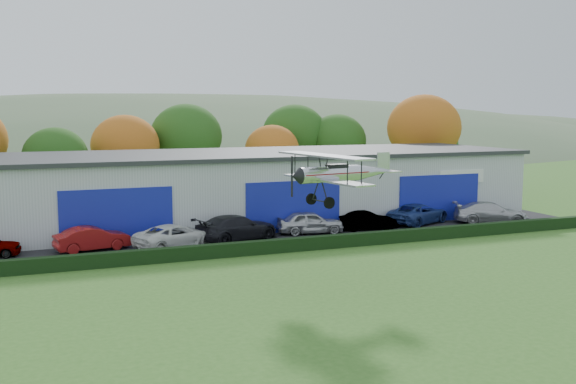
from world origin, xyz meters
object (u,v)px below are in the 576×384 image
object	(u,v)px
hangar	(265,185)
biplane	(338,172)
car_1	(93,239)
car_2	(175,236)
car_3	(237,228)
car_7	(491,213)
car_6	(418,214)
car_4	(310,222)
car_5	(368,221)

from	to	relation	value
hangar	biplane	distance (m)	19.88
car_1	car_2	distance (m)	4.94
car_3	car_7	xyz separation A→B (m)	(19.72, -0.71, -0.05)
car_6	car_3	bearing A→B (deg)	69.14
car_4	car_6	size ratio (longest dim) A/B	0.84
car_3	car_5	bearing A→B (deg)	-107.10
car_3	car_4	distance (m)	5.43
car_2	biplane	xyz separation A→B (m)	(5.69, -11.05, 4.73)
car_4	car_6	world-z (taller)	car_4
hangar	car_2	xyz separation A→B (m)	(-8.81, -8.38, -1.88)
car_2	car_6	world-z (taller)	car_6
car_6	car_7	xyz separation A→B (m)	(5.25, -1.74, 0.03)
car_2	car_6	distance (m)	18.75
car_5	biplane	xyz separation A→B (m)	(-8.27, -12.06, 4.80)
hangar	car_5	distance (m)	9.19
car_3	car_5	size ratio (longest dim) A/B	1.43
car_3	hangar	bearing A→B (deg)	-49.59
car_2	hangar	bearing A→B (deg)	-70.12
hangar	car_1	distance (m)	15.61
car_7	biplane	distance (m)	21.89
car_5	car_4	bearing A→B (deg)	98.17
car_2	car_5	distance (m)	14.00
hangar	biplane	world-z (taller)	biplane
car_3	car_6	xyz separation A→B (m)	(14.47, 1.03, -0.07)
car_5	car_6	size ratio (longest dim) A/B	0.74
car_3	car_6	bearing A→B (deg)	-103.91
car_1	car_6	size ratio (longest dim) A/B	0.82
car_5	car_3	bearing A→B (deg)	102.36
car_3	car_4	size ratio (longest dim) A/B	1.25
car_1	car_2	xyz separation A→B (m)	(4.83, -1.03, -0.00)
car_5	biplane	bearing A→B (deg)	157.05
car_3	car_1	bearing A→B (deg)	70.94
car_7	car_3	bearing A→B (deg)	112.45
car_1	car_3	distance (m)	9.02
car_1	biplane	size ratio (longest dim) A/B	0.67
hangar	car_1	size ratio (longest dim) A/B	9.14
car_5	biplane	size ratio (longest dim) A/B	0.60
car_3	biplane	xyz separation A→B (m)	(1.51, -11.91, 4.63)
car_3	car_6	size ratio (longest dim) A/B	1.05
car_7	hangar	bearing A→B (deg)	85.92
car_1	biplane	xyz separation A→B (m)	(10.52, -12.08, 4.73)
car_4	car_5	world-z (taller)	car_4
hangar	car_2	distance (m)	12.30
car_6	car_4	bearing A→B (deg)	69.03
car_1	car_3	size ratio (longest dim) A/B	0.78
car_1	car_6	distance (m)	23.50
car_6	car_7	world-z (taller)	car_7
car_4	car_7	size ratio (longest dim) A/B	0.84
car_3	car_5	world-z (taller)	car_3
hangar	car_1	world-z (taller)	hangar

